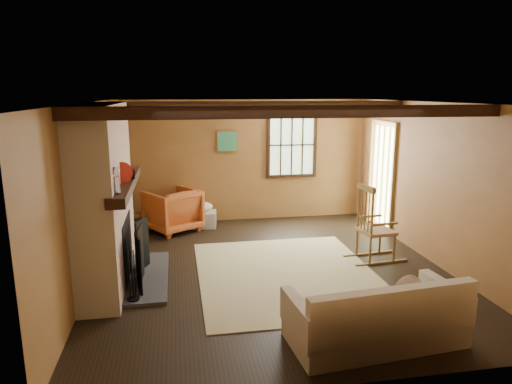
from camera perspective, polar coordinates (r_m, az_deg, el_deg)
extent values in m
plane|color=black|center=(6.77, 1.79, -9.68)|extent=(5.50, 5.50, 0.00)
cube|color=#956235|center=(9.08, -1.71, 3.90)|extent=(5.00, 0.02, 2.40)
cube|color=#956235|center=(3.87, 10.35, -8.18)|extent=(5.00, 0.02, 2.40)
cube|color=#956235|center=(6.40, -20.62, -0.54)|extent=(0.02, 5.50, 2.40)
cube|color=#956235|center=(7.34, 21.33, 1.00)|extent=(0.02, 5.50, 2.40)
cube|color=white|center=(6.27, 1.94, 11.08)|extent=(5.00, 5.50, 0.02)
cube|color=#321A10|center=(5.11, 4.77, 9.94)|extent=(5.00, 0.12, 0.14)
cube|color=#321A10|center=(7.45, 0.00, 10.76)|extent=(5.00, 0.12, 0.14)
cube|color=#321A10|center=(9.21, 4.50, 5.87)|extent=(1.02, 0.06, 1.32)
cube|color=#B6D2A0|center=(9.24, 4.46, 5.89)|extent=(0.90, 0.01, 1.20)
cube|color=#321A10|center=(9.22, 4.49, 5.88)|extent=(0.90, 0.03, 0.02)
cube|color=olive|center=(8.83, 15.40, 1.90)|extent=(0.06, 1.00, 2.06)
cube|color=#B6D2A0|center=(8.84, 15.57, 1.90)|extent=(0.01, 0.80, 1.85)
cube|color=olive|center=(8.96, -3.61, 6.35)|extent=(0.42, 0.03, 0.42)
cube|color=#2A7F70|center=(8.95, -3.60, 6.34)|extent=(0.36, 0.01, 0.36)
cube|color=#AC4B42|center=(6.35, -18.41, -0.46)|extent=(0.50, 2.20, 2.40)
cube|color=black|center=(6.55, -17.35, -6.85)|extent=(0.38, 1.00, 0.85)
cube|color=#3E3E44|center=(6.65, -13.38, -10.22)|extent=(0.55, 1.80, 0.05)
cube|color=#321A10|center=(6.29, -15.98, 0.97)|extent=(0.22, 2.30, 0.12)
cube|color=black|center=(6.05, -14.48, -8.60)|extent=(0.10, 0.36, 0.73)
cube|color=black|center=(6.40, -14.24, -7.40)|extent=(0.06, 0.37, 0.73)
cube|color=black|center=(6.76, -14.02, -6.33)|extent=(0.16, 0.35, 0.73)
cylinder|color=black|center=(5.95, -15.08, -12.77)|extent=(0.15, 0.15, 0.02)
cylinder|color=black|center=(5.80, -15.56, -10.16)|extent=(0.01, 0.01, 0.63)
cylinder|color=black|center=(5.82, -15.25, -10.04)|extent=(0.01, 0.01, 0.63)
cylinder|color=black|center=(5.85, -14.94, -9.93)|extent=(0.01, 0.01, 0.63)
cylinder|color=white|center=(5.40, -17.09, 0.82)|extent=(0.09, 0.09, 0.20)
sphere|color=white|center=(5.38, -17.20, 2.46)|extent=(0.11, 0.11, 0.11)
cylinder|color=red|center=(6.01, -16.42, 2.34)|extent=(0.27, 0.12, 0.28)
cube|color=black|center=(6.32, -16.09, 2.16)|extent=(0.27, 0.20, 0.13)
cylinder|color=#321A10|center=(6.69, -15.77, 2.59)|extent=(0.08, 0.08, 0.10)
cylinder|color=#321A10|center=(6.76, -15.71, 2.61)|extent=(0.07, 0.07, 0.08)
cube|color=#C6BA84|center=(6.63, 3.87, -10.16)|extent=(2.50, 3.00, 0.01)
cube|color=#A97A52|center=(7.26, 14.78, -4.73)|extent=(0.52, 0.53, 0.05)
cube|color=olive|center=(6.99, 13.65, 0.45)|extent=(0.10, 0.47, 0.08)
cylinder|color=olive|center=(7.27, 16.89, -6.69)|extent=(0.04, 0.04, 0.45)
cylinder|color=olive|center=(7.59, 15.23, -5.76)|extent=(0.04, 0.04, 0.45)
cylinder|color=olive|center=(7.06, 14.09, -7.09)|extent=(0.04, 0.04, 0.45)
cylinder|color=olive|center=(7.39, 12.52, -6.11)|extent=(0.04, 0.04, 0.45)
cylinder|color=olive|center=(6.89, 14.34, -2.53)|extent=(0.04, 0.04, 0.76)
cylinder|color=olive|center=(7.23, 12.73, -1.75)|extent=(0.04, 0.04, 0.76)
cylinder|color=olive|center=(6.98, 13.92, -2.49)|extent=(0.02, 0.02, 0.63)
cylinder|color=olive|center=(7.07, 13.51, -2.29)|extent=(0.02, 0.02, 0.63)
cylinder|color=olive|center=(7.15, 13.11, -2.09)|extent=(0.02, 0.02, 0.63)
cube|color=olive|center=(7.03, 15.78, -3.88)|extent=(0.43, 0.09, 0.03)
cube|color=olive|center=(7.39, 13.97, -2.97)|extent=(0.43, 0.09, 0.03)
cube|color=olive|center=(7.23, 15.41, -8.53)|extent=(0.86, 0.13, 0.03)
cube|color=olive|center=(7.56, 13.81, -7.51)|extent=(0.86, 0.13, 0.03)
cube|color=beige|center=(5.08, 14.57, -15.62)|extent=(1.83, 0.96, 0.39)
cube|color=beige|center=(4.69, 16.86, -14.21)|extent=(1.77, 0.30, 0.49)
cube|color=beige|center=(4.67, 5.37, -15.45)|extent=(0.20, 0.80, 0.35)
cube|color=beige|center=(5.44, 22.54, -12.16)|extent=(0.20, 0.80, 0.35)
ellipsoid|color=beige|center=(5.24, 18.53, -11.43)|extent=(0.33, 0.14, 0.32)
cylinder|color=brown|center=(9.03, -13.94, -3.90)|extent=(0.44, 0.13, 0.13)
cylinder|color=brown|center=(9.02, -13.03, -3.87)|extent=(0.44, 0.13, 0.13)
cylinder|color=brown|center=(9.01, -12.12, -3.84)|extent=(0.44, 0.13, 0.13)
cylinder|color=brown|center=(8.99, -13.98, -3.09)|extent=(0.44, 0.13, 0.13)
cylinder|color=brown|center=(8.98, -13.07, -3.06)|extent=(0.44, 0.13, 0.13)
cylinder|color=brown|center=(8.97, -12.16, -3.03)|extent=(0.44, 0.13, 0.13)
cube|color=silver|center=(8.83, -6.64, -3.40)|extent=(0.54, 0.44, 0.30)
ellipsoid|color=beige|center=(8.77, -6.68, -1.86)|extent=(0.46, 0.42, 0.19)
imported|color=#BF6026|center=(8.60, -10.39, -2.26)|extent=(1.18, 1.19, 0.79)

